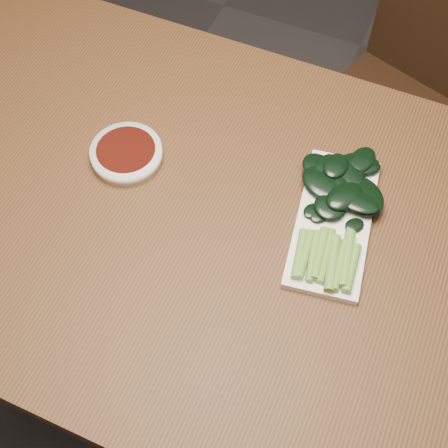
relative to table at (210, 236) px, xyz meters
The scene contains 6 objects.
ground 0.68m from the table, ahead, with size 6.00×6.00×0.00m, color #2A2727.
table is the anchor object (origin of this frame).
chair_far 0.72m from the table, 68.53° to the left, with size 0.53×0.53×0.89m.
sauce_bowl 0.21m from the table, 165.04° to the left, with size 0.13×0.13×0.03m.
serving_plate 0.22m from the table, 17.94° to the left, with size 0.16×0.29×0.01m.
gai_lan 0.23m from the table, 24.99° to the left, with size 0.18×0.29×0.03m.
Camera 1 is at (0.25, -0.50, 1.63)m, focal length 50.00 mm.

